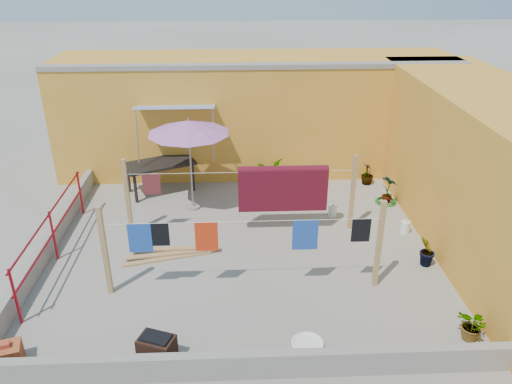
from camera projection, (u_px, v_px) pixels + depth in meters
ground at (242, 249)px, 10.73m from camera, size 80.00×80.00×0.00m
wall_back at (256, 113)px, 14.28m from camera, size 11.00×3.27×3.21m
wall_right at (494, 176)px, 10.25m from camera, size 2.40×9.00×3.20m
parapet_front at (247, 365)px, 7.41m from camera, size 8.30×0.16×0.44m
parapet_left at (48, 245)px, 10.47m from camera, size 0.16×7.30×0.44m
red_railing at (52, 228)px, 10.08m from camera, size 0.05×4.20×1.10m
clothesline_rig at (276, 194)px, 10.84m from camera, size 5.09×2.35×1.80m
patio_umbrella at (188, 128)px, 11.55m from camera, size 2.03×2.03×2.33m
outdoor_table at (160, 165)px, 13.01m from camera, size 1.97×1.54×0.83m
brick_stack at (5, 356)px, 7.61m from camera, size 0.58×0.49×0.44m
lumber_pile at (171, 253)px, 10.45m from camera, size 2.00×0.61×0.12m
brazier at (157, 349)px, 7.69m from camera, size 0.63×0.53×0.48m
white_basin at (308, 344)px, 8.04m from camera, size 0.54×0.54×0.09m
water_jug_a at (405, 227)px, 11.29m from camera, size 0.21×0.21×0.33m
water_jug_b at (332, 211)px, 12.00m from camera, size 0.20×0.20×0.32m
green_hose at (386, 201)px, 12.71m from camera, size 0.54×0.54×0.08m
plant_back_a at (267, 174)px, 13.28m from camera, size 1.04×1.03×0.87m
plant_back_b at (367, 174)px, 13.62m from camera, size 0.45×0.45×0.60m
plant_right_a at (388, 190)px, 12.48m from camera, size 0.48×0.51×0.80m
plant_right_b at (427, 251)px, 9.99m from camera, size 0.43×0.47×0.69m
plant_right_c at (473, 326)px, 8.10m from camera, size 0.59×0.63×0.55m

